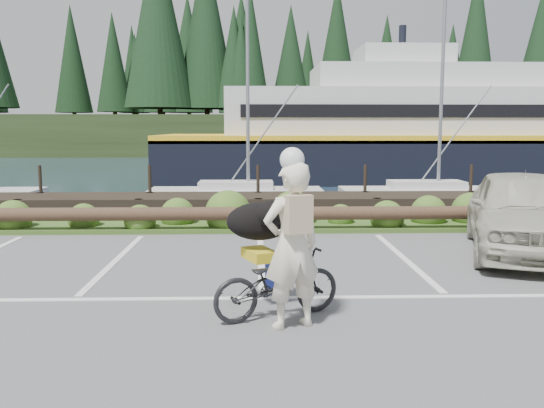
% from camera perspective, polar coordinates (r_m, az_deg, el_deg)
% --- Properties ---
extents(ground, '(72.00, 72.00, 0.00)m').
position_cam_1_polar(ground, '(8.51, -0.94, -8.53)').
color(ground, '#525254').
extents(harbor_backdrop, '(170.00, 160.00, 30.00)m').
position_cam_1_polar(harbor_backdrop, '(86.67, -1.35, 5.98)').
color(harbor_backdrop, '#192D3D').
rests_on(harbor_backdrop, ground).
extents(vegetation_strip, '(34.00, 1.60, 0.10)m').
position_cam_1_polar(vegetation_strip, '(13.67, -1.23, -2.17)').
color(vegetation_strip, '#3D5B21').
rests_on(vegetation_strip, ground).
extents(log_rail, '(32.00, 0.30, 0.60)m').
position_cam_1_polar(log_rail, '(12.99, -1.20, -2.91)').
color(log_rail, '#443021').
rests_on(log_rail, ground).
extents(bicycle, '(1.79, 1.21, 0.89)m').
position_cam_1_polar(bicycle, '(7.22, 0.51, -7.80)').
color(bicycle, black).
rests_on(bicycle, ground).
extents(cyclist, '(0.85, 0.72, 1.98)m').
position_cam_1_polar(cyclist, '(6.75, 1.97, -4.15)').
color(cyclist, white).
rests_on(cyclist, ground).
extents(dog, '(0.73, 0.96, 0.50)m').
position_cam_1_polar(dog, '(7.56, -1.26, -1.74)').
color(dog, black).
rests_on(dog, bicycle).
extents(parked_car, '(3.24, 5.03, 1.59)m').
position_cam_1_polar(parked_car, '(11.80, 23.57, -0.69)').
color(parked_car, '#B5B29F').
rests_on(parked_car, ground).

